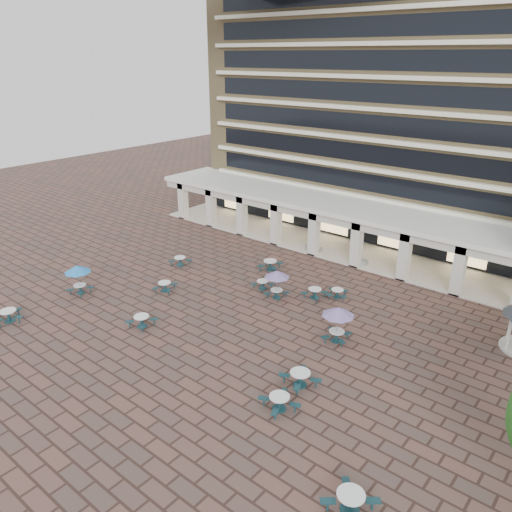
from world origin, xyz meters
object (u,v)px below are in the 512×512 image
at_px(planter_right, 359,260).
at_px(picnic_table_0, 8,315).
at_px(picnic_table_2, 300,377).
at_px(picnic_table_1, 142,320).
at_px(planter_left, 314,246).

bearing_deg(planter_right, picnic_table_0, -119.49).
relative_size(picnic_table_2, planter_right, 1.51).
bearing_deg(picnic_table_1, planter_left, 78.60).
distance_m(picnic_table_1, planter_right, 19.38).
height_order(planter_left, planter_right, planter_left).
xyz_separation_m(picnic_table_0, planter_right, (13.39, 23.68, -0.06)).
xyz_separation_m(picnic_table_0, picnic_table_2, (19.11, 6.64, 0.02)).
relative_size(picnic_table_2, planter_left, 1.51).
bearing_deg(planter_right, planter_left, -180.00).
height_order(picnic_table_0, planter_right, planter_right).
bearing_deg(planter_right, picnic_table_2, -71.45).
bearing_deg(planter_left, picnic_table_1, -94.14).
distance_m(picnic_table_1, picnic_table_2, 11.74).
bearing_deg(planter_left, picnic_table_0, -110.36).
bearing_deg(picnic_table_2, planter_right, 128.98).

